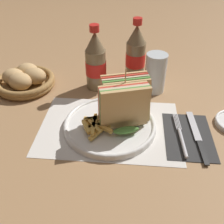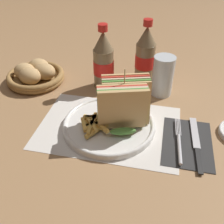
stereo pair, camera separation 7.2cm
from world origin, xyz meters
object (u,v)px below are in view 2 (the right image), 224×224
(plate_main, at_px, (110,125))
(coke_bottle_far, at_px, (145,56))
(coke_bottle_near, at_px, (104,62))
(bread_basket, at_px, (35,75))
(knife, at_px, (196,144))
(glass_near, at_px, (163,76))
(club_sandwich, at_px, (124,104))
(fork, at_px, (179,144))

(plate_main, relative_size, coke_bottle_far, 1.19)
(coke_bottle_near, distance_m, bread_basket, 0.25)
(knife, xyz_separation_m, coke_bottle_near, (-0.30, 0.23, 0.09))
(coke_bottle_near, xyz_separation_m, coke_bottle_far, (0.13, 0.07, 0.00))
(coke_bottle_far, bearing_deg, plate_main, -101.53)
(coke_bottle_near, height_order, bread_basket, coke_bottle_near)
(coke_bottle_far, distance_m, bread_basket, 0.39)
(glass_near, bearing_deg, plate_main, -121.12)
(club_sandwich, relative_size, knife, 0.80)
(fork, xyz_separation_m, coke_bottle_far, (-0.13, 0.32, 0.08))
(club_sandwich, relative_size, bread_basket, 0.83)
(bread_basket, bearing_deg, club_sandwich, -27.96)
(knife, bearing_deg, bread_basket, 155.12)
(coke_bottle_near, relative_size, glass_near, 1.65)
(coke_bottle_near, bearing_deg, fork, -43.94)
(plate_main, distance_m, glass_near, 0.25)
(coke_bottle_far, xyz_separation_m, glass_near, (0.07, -0.08, -0.03))
(club_sandwich, xyz_separation_m, glass_near, (0.09, 0.20, -0.01))
(plate_main, xyz_separation_m, knife, (0.23, -0.02, -0.00))
(plate_main, bearing_deg, coke_bottle_near, 108.22)
(bread_basket, bearing_deg, coke_bottle_far, 14.30)
(coke_bottle_near, bearing_deg, bread_basket, -175.15)
(plate_main, relative_size, club_sandwich, 1.55)
(club_sandwich, distance_m, knife, 0.21)
(coke_bottle_near, height_order, glass_near, coke_bottle_near)
(fork, distance_m, bread_basket, 0.55)
(fork, relative_size, knife, 0.83)
(glass_near, bearing_deg, bread_basket, -177.97)
(coke_bottle_far, relative_size, bread_basket, 1.08)
(fork, height_order, coke_bottle_near, coke_bottle_near)
(plate_main, bearing_deg, club_sandwich, 12.93)
(plate_main, xyz_separation_m, coke_bottle_near, (-0.07, 0.21, 0.08))
(coke_bottle_far, bearing_deg, knife, -60.70)
(plate_main, relative_size, bread_basket, 1.29)
(plate_main, xyz_separation_m, coke_bottle_far, (0.06, 0.29, 0.08))
(knife, distance_m, bread_basket, 0.59)
(coke_bottle_near, xyz_separation_m, bread_basket, (-0.24, -0.02, -0.07))
(coke_bottle_far, height_order, glass_near, coke_bottle_far)
(knife, bearing_deg, coke_bottle_near, 138.71)
(club_sandwich, relative_size, coke_bottle_near, 0.77)
(plate_main, xyz_separation_m, fork, (0.19, -0.04, -0.00))
(plate_main, height_order, bread_basket, bread_basket)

